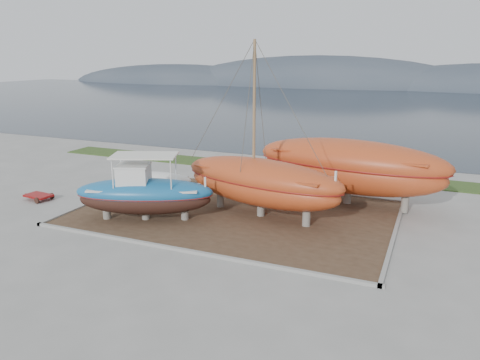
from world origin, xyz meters
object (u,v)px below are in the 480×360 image
at_px(orange_bare_hull, 349,173).
at_px(blue_caique, 144,187).
at_px(red_trailer, 39,197).
at_px(orange_sailboat, 262,131).
at_px(white_dinghy, 162,183).

bearing_deg(orange_bare_hull, blue_caique, -136.12).
distance_m(orange_bare_hull, red_trailer, 19.94).
bearing_deg(red_trailer, orange_sailboat, 15.64).
bearing_deg(red_trailer, blue_caique, 2.12).
distance_m(white_dinghy, red_trailer, 7.96).
xyz_separation_m(blue_caique, orange_sailboat, (5.83, 3.10, 3.07)).
bearing_deg(orange_bare_hull, white_dinghy, -161.37).
relative_size(orange_sailboat, orange_bare_hull, 0.85).
relative_size(orange_bare_hull, red_trailer, 4.69).
height_order(orange_bare_hull, red_trailer, orange_bare_hull).
height_order(blue_caique, orange_bare_hull, orange_bare_hull).
xyz_separation_m(white_dinghy, orange_sailboat, (7.89, -1.91, 4.28)).
distance_m(white_dinghy, orange_sailboat, 9.18).
relative_size(blue_caique, orange_sailboat, 0.76).
distance_m(blue_caique, orange_bare_hull, 12.48).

